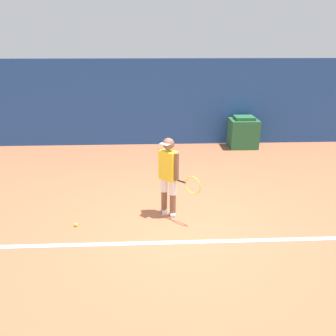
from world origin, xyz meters
The scene contains 6 objects.
ground_plane centered at (0.00, 0.00, 0.00)m, with size 24.00×24.00×0.00m, color #B76642.
back_wall centered at (0.00, 5.47, 1.39)m, with size 24.00×0.10×2.77m.
court_baseline centered at (0.00, -0.49, 0.01)m, with size 21.60×0.10×0.01m.
tennis_player centered at (-0.19, 0.52, 0.87)m, with size 0.75×0.71×1.58m.
tennis_ball centered at (-1.96, 0.14, 0.03)m, with size 0.07×0.07×0.07m.
covered_chair centered at (2.44, 4.98, 0.49)m, with size 0.89×0.78×1.02m.
Camera 1 is at (-0.48, -5.27, 3.22)m, focal length 35.00 mm.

